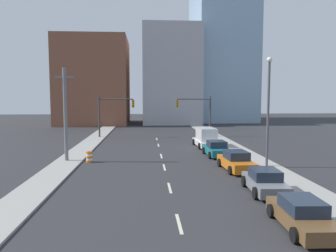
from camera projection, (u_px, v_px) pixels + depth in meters
sidewalk_left at (103, 132)px, 52.54m from camera, size 2.42×92.04×0.13m
sidewalk_right at (206, 131)px, 53.69m from camera, size 2.42×92.04×0.13m
lane_stripe_at_8m at (179, 223)px, 15.04m from camera, size 0.16×2.40×0.01m
lane_stripe_at_14m at (170, 188)px, 20.88m from camera, size 0.16×2.40×0.01m
lane_stripe_at_20m at (164, 167)px, 26.85m from camera, size 0.16×2.40×0.01m
lane_stripe_at_25m at (161, 156)px, 31.94m from camera, size 0.16×2.40×0.01m
lane_stripe_at_32m at (158, 145)px, 39.00m from camera, size 0.16×2.40×0.01m
lane_stripe_at_37m at (157, 139)px, 44.59m from camera, size 0.16×2.40×0.01m
building_brick_left at (95, 82)px, 68.82m from camera, size 14.00×16.00×17.66m
building_office_center at (170, 77)px, 73.78m from camera, size 12.00×20.00×20.36m
building_glass_right at (221, 50)px, 78.01m from camera, size 13.00×20.00×33.74m
traffic_signal_left at (110, 110)px, 45.66m from camera, size 5.02×0.35×5.81m
traffic_signal_right at (200, 110)px, 46.52m from camera, size 5.02×0.35×5.81m
utility_pole_left_mid at (65, 114)px, 28.76m from camera, size 1.60×0.32×8.30m
traffic_barrel at (89, 157)px, 28.88m from camera, size 0.56×0.56×0.95m
street_lamp at (268, 105)px, 26.38m from camera, size 0.44×0.44×8.95m
sedan_brown at (302, 215)px, 14.39m from camera, size 2.15×4.56×1.37m
sedan_gray at (265, 182)px, 19.81m from camera, size 2.26×4.33×1.43m
sedan_orange at (236, 161)px, 25.81m from camera, size 2.30×4.74×1.53m
sedan_teal at (217, 149)px, 31.94m from camera, size 2.27×4.44×1.48m
box_truck_white at (206, 138)px, 37.53m from camera, size 2.56×5.42×2.22m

